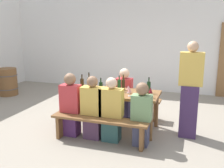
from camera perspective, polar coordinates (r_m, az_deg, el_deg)
ground_plane at (r=5.18m, az=-0.00°, el=-9.76°), size 24.00×24.00×0.00m
back_wall at (r=8.06m, az=7.66°, el=9.88°), size 14.00×0.20×3.20m
tasting_table at (r=4.96m, az=-0.00°, el=-2.64°), size 1.82×0.80×0.75m
bench_near at (r=4.44m, az=-2.88°, el=-8.87°), size 1.72×0.30×0.45m
bench_far at (r=5.69m, az=2.22°, el=-3.96°), size 1.72×0.30×0.45m
wine_bottle_0 at (r=4.79m, az=-2.51°, el=-0.78°), size 0.07×0.07×0.30m
wine_bottle_1 at (r=4.84m, az=8.22°, el=-0.70°), size 0.07×0.07×0.30m
wine_bottle_2 at (r=5.04m, az=-6.73°, el=-0.05°), size 0.07×0.07×0.32m
wine_bottle_3 at (r=4.93m, az=1.62°, el=-0.29°), size 0.07×0.07×0.31m
wine_bottle_4 at (r=5.03m, az=2.55°, el=-0.08°), size 0.06×0.06×0.31m
wine_bottle_5 at (r=5.13m, az=-5.16°, el=0.24°), size 0.07×0.07×0.34m
wine_glass_0 at (r=4.60m, az=3.94°, el=-1.33°), size 0.08×0.08×0.17m
wine_glass_1 at (r=4.52m, az=8.63°, el=-1.44°), size 0.07×0.07×0.19m
wine_glass_2 at (r=5.03m, az=-5.15°, el=0.06°), size 0.07×0.07×0.19m
wine_glass_3 at (r=4.81m, az=3.67°, el=-0.87°), size 0.07×0.07×0.15m
seated_guest_near_0 at (r=4.74m, az=-9.21°, el=-4.85°), size 0.37×0.24×1.17m
seated_guest_near_1 at (r=4.57m, az=-4.33°, el=-5.69°), size 0.40×0.24×1.15m
seated_guest_near_2 at (r=4.45m, az=-0.13°, el=-6.19°), size 0.40×0.24×1.14m
seated_guest_near_3 at (r=4.32m, az=6.63°, el=-6.96°), size 0.34×0.24×1.09m
seated_guest_far_0 at (r=5.48m, az=2.75°, el=-2.50°), size 0.34×0.24×1.13m
standing_host at (r=4.74m, az=17.06°, el=-1.73°), size 0.41×0.24×1.74m
wine_barrel at (r=8.11m, az=-22.39°, el=0.48°), size 0.59×0.59×0.80m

